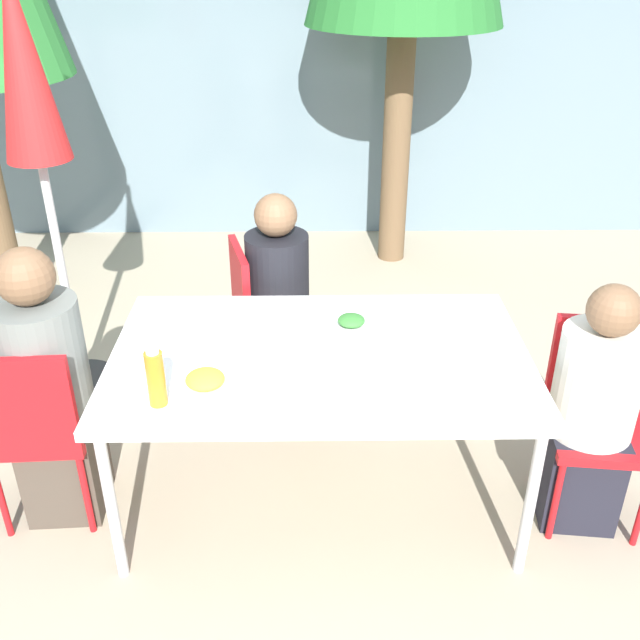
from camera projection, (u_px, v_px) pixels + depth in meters
name	position (u px, v px, depth m)	size (l,w,h in m)	color
ground_plane	(320.00, 492.00, 3.21)	(24.00, 24.00, 0.00)	tan
building_facade	(314.00, 41.00, 5.39)	(10.00, 0.20, 3.00)	slate
dining_table	(320.00, 363.00, 2.88)	(1.68, 1.03, 0.73)	white
chair_left	(36.00, 422.00, 2.83)	(0.42, 0.42, 0.86)	red
person_left	(51.00, 395.00, 2.87)	(0.34, 0.34, 1.22)	#473D33
chair_right	(598.00, 406.00, 2.93)	(0.44, 0.44, 0.86)	red
person_right	(591.00, 415.00, 2.87)	(0.34, 0.34, 1.09)	black
chair_far	(261.00, 311.00, 3.66)	(0.49, 0.49, 0.86)	red
person_far	(278.00, 307.00, 3.62)	(0.34, 0.34, 1.14)	black
closed_umbrella	(29.00, 95.00, 3.23)	(0.36, 0.36, 2.16)	#333333
plate_0	(351.00, 323.00, 3.03)	(0.21, 0.21, 0.06)	white
plate_1	(205.00, 383.00, 2.62)	(0.26, 0.26, 0.07)	white
bottle	(156.00, 378.00, 2.50)	(0.07, 0.07, 0.23)	#B7751E
drinking_cup	(233.00, 330.00, 2.93)	(0.07, 0.07, 0.09)	silver
salad_bowl	(292.00, 319.00, 3.05)	(0.17, 0.17, 0.06)	white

